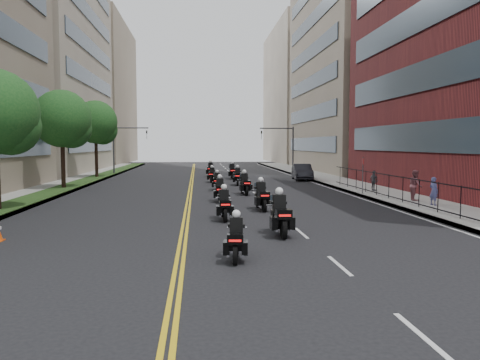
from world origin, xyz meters
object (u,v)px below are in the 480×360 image
object	(u,v)px
motorcycle_5	(245,185)
motorcycle_8	(212,175)
motorcycle_10	(210,170)
motorcycle_3	(261,197)
motorcycle_4	(220,191)
motorcycle_9	(232,172)
pedestrian_a	(434,191)
motorcycle_1	(280,216)
motorcycle_7	(238,177)
pedestrian_b	(415,185)
pedestrian_c	(374,181)
motorcycle_0	(236,240)
motorcycle_6	(217,182)
motorcycle_2	(224,206)
parked_sedan	(302,172)

from	to	relation	value
motorcycle_5	motorcycle_8	distance (m)	11.07
motorcycle_10	motorcycle_5	bearing A→B (deg)	-77.86
motorcycle_8	motorcycle_3	bearing A→B (deg)	-75.76
motorcycle_5	motorcycle_4	bearing A→B (deg)	-120.86
motorcycle_3	motorcycle_9	xyz separation A→B (m)	(0.13, 22.67, 0.01)
motorcycle_9	pedestrian_a	world-z (taller)	motorcycle_9
motorcycle_1	motorcycle_10	world-z (taller)	motorcycle_1
motorcycle_7	pedestrian_a	size ratio (longest dim) A/B	1.51
pedestrian_a	pedestrian_b	bearing A→B (deg)	-18.81
motorcycle_8	pedestrian_c	bearing A→B (deg)	-34.81
motorcycle_10	pedestrian_a	xyz separation A→B (m)	(11.60, -26.58, 0.23)
motorcycle_9	pedestrian_b	xyz separation A→B (m)	(9.53, -20.39, 0.36)
motorcycle_7	pedestrian_b	bearing A→B (deg)	-49.67
motorcycle_0	motorcycle_7	xyz separation A→B (m)	(2.28, 25.86, 0.09)
motorcycle_6	pedestrian_b	size ratio (longest dim) A/B	1.16
motorcycle_3	motorcycle_5	bearing A→B (deg)	87.26
motorcycle_0	motorcycle_4	xyz separation A→B (m)	(0.20, 14.49, 0.06)
motorcycle_2	motorcycle_9	bearing A→B (deg)	84.28
pedestrian_a	motorcycle_2	bearing A→B (deg)	86.24
parked_sedan	pedestrian_a	bearing A→B (deg)	-76.47
motorcycle_7	motorcycle_4	bearing A→B (deg)	-96.49
motorcycle_4	motorcycle_9	size ratio (longest dim) A/B	0.93
motorcycle_0	motorcycle_7	bearing A→B (deg)	91.86
motorcycle_8	parked_sedan	xyz separation A→B (m)	(8.96, 1.87, 0.17)
motorcycle_8	motorcycle_0	bearing A→B (deg)	-82.37
motorcycle_1	motorcycle_2	distance (m)	4.32
motorcycle_0	motorcycle_6	world-z (taller)	motorcycle_6
motorcycle_10	pedestrian_b	distance (m)	26.95
pedestrian_b	motorcycle_5	bearing A→B (deg)	71.05
motorcycle_7	parked_sedan	world-z (taller)	motorcycle_7
motorcycle_10	motorcycle_9	bearing A→B (deg)	-55.50
motorcycle_4	pedestrian_c	world-z (taller)	motorcycle_4
motorcycle_6	pedestrian_a	world-z (taller)	pedestrian_a
motorcycle_0	motorcycle_9	world-z (taller)	motorcycle_9
motorcycle_9	pedestrian_b	world-z (taller)	pedestrian_b
motorcycle_3	motorcycle_5	world-z (taller)	motorcycle_3
motorcycle_4	parked_sedan	bearing A→B (deg)	62.72
motorcycle_4	motorcycle_10	size ratio (longest dim) A/B	0.94
motorcycle_4	motorcycle_10	world-z (taller)	motorcycle_10
motorcycle_3	pedestrian_b	bearing A→B (deg)	9.76
motorcycle_9	parked_sedan	size ratio (longest dim) A/B	0.51
motorcycle_0	pedestrian_c	world-z (taller)	pedestrian_c
motorcycle_6	motorcycle_4	bearing A→B (deg)	-86.57
motorcycle_6	motorcycle_9	world-z (taller)	motorcycle_9
motorcycle_4	pedestrian_c	size ratio (longest dim) A/B	1.56
motorcycle_8	pedestrian_a	bearing A→B (deg)	-49.99
motorcycle_4	motorcycle_7	bearing A→B (deg)	80.56
pedestrian_c	motorcycle_1	bearing A→B (deg)	130.47
motorcycle_6	motorcycle_10	bearing A→B (deg)	94.67
motorcycle_0	motorcycle_2	xyz separation A→B (m)	(0.07, 7.54, 0.06)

